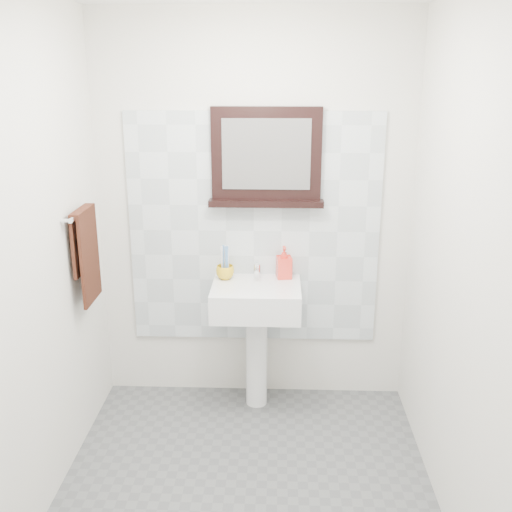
{
  "coord_description": "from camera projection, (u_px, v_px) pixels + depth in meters",
  "views": [
    {
      "loc": [
        0.16,
        -2.61,
        2.15
      ],
      "look_at": [
        0.03,
        0.55,
        1.15
      ],
      "focal_mm": 42.0,
      "sensor_mm": 36.0,
      "label": 1
    }
  ],
  "objects": [
    {
      "name": "towel_bar",
      "position": [
        81.0,
        212.0,
        3.35
      ],
      "size": [
        0.07,
        0.4,
        0.03
      ],
      "color": "silver",
      "rests_on": "left_wall"
    },
    {
      "name": "framed_mirror",
      "position": [
        266.0,
        159.0,
        3.67
      ],
      "size": [
        0.71,
        0.11,
        0.61
      ],
      "color": "black",
      "rests_on": "back_wall"
    },
    {
      "name": "front_wall",
      "position": [
        222.0,
        396.0,
        1.72
      ],
      "size": [
        2.0,
        0.01,
        2.5
      ],
      "primitive_type": "cube",
      "color": "silver",
      "rests_on": "ground"
    },
    {
      "name": "pedestal_sink",
      "position": [
        256.0,
        312.0,
        3.77
      ],
      "size": [
        0.55,
        0.44,
        0.96
      ],
      "color": "white",
      "rests_on": "ground"
    },
    {
      "name": "hand_towel",
      "position": [
        86.0,
        248.0,
        3.42
      ],
      "size": [
        0.06,
        0.3,
        0.55
      ],
      "color": "black",
      "rests_on": "towel_bar"
    },
    {
      "name": "back_wall",
      "position": [
        254.0,
        215.0,
        3.82
      ],
      "size": [
        2.0,
        0.01,
        2.5
      ],
      "primitive_type": "cube",
      "color": "silver",
      "rests_on": "ground"
    },
    {
      "name": "floor",
      "position": [
        245.0,
        496.0,
        3.14
      ],
      "size": [
        2.0,
        2.2,
        0.01
      ],
      "primitive_type": "cube",
      "color": "#5A5D5F",
      "rests_on": "ground"
    },
    {
      "name": "soap_dispenser",
      "position": [
        284.0,
        262.0,
        3.81
      ],
      "size": [
        0.11,
        0.11,
        0.21
      ],
      "primitive_type": "imported",
      "rotation": [
        0.0,
        0.0,
        0.15
      ],
      "color": "red",
      "rests_on": "pedestal_sink"
    },
    {
      "name": "left_wall",
      "position": [
        31.0,
        268.0,
        2.8
      ],
      "size": [
        0.01,
        2.2,
        2.5
      ],
      "primitive_type": "cube",
      "color": "silver",
      "rests_on": "ground"
    },
    {
      "name": "toothbrush_cup",
      "position": [
        225.0,
        272.0,
        3.81
      ],
      "size": [
        0.14,
        0.14,
        0.09
      ],
      "primitive_type": "imported",
      "rotation": [
        0.0,
        0.0,
        -0.24
      ],
      "color": "yellow",
      "rests_on": "pedestal_sink"
    },
    {
      "name": "toothbrushes",
      "position": [
        225.0,
        261.0,
        3.78
      ],
      "size": [
        0.05,
        0.04,
        0.21
      ],
      "color": "white",
      "rests_on": "toothbrush_cup"
    },
    {
      "name": "splashback",
      "position": [
        254.0,
        231.0,
        3.83
      ],
      "size": [
        1.6,
        0.02,
        1.5
      ],
      "primitive_type": "cube",
      "color": "silver",
      "rests_on": "back_wall"
    },
    {
      "name": "right_wall",
      "position": [
        462.0,
        274.0,
        2.73
      ],
      "size": [
        0.01,
        2.2,
        2.5
      ],
      "primitive_type": "cube",
      "color": "silver",
      "rests_on": "ground"
    }
  ]
}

